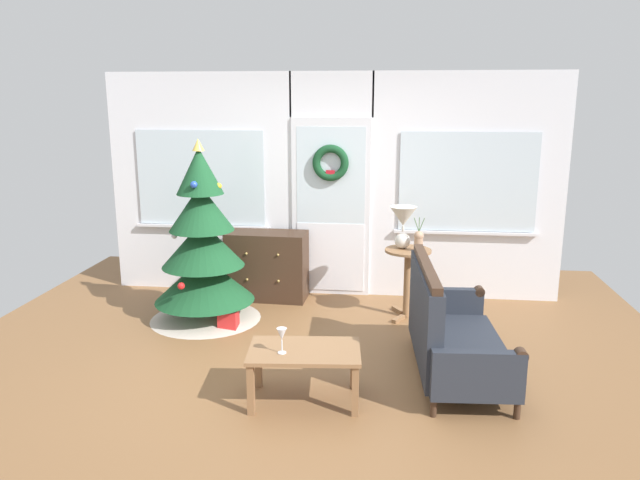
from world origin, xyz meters
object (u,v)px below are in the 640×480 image
object	(u,v)px
dresser_cabinet	(267,265)
table_lamp	(403,222)
side_table	(407,269)
gift_box	(228,320)
settee_sofa	(447,332)
coffee_table	(304,357)
flower_vase	(419,240)
wine_glass	(282,335)
christmas_tree	(203,253)

from	to	relation	value
dresser_cabinet	table_lamp	bearing A→B (deg)	-14.66
side_table	gift_box	bearing A→B (deg)	-162.92
side_table	table_lamp	bearing A→B (deg)	146.31
settee_sofa	coffee_table	distance (m)	1.26
side_table	flower_vase	xyz separation A→B (m)	(0.10, -0.06, 0.33)
flower_vase	wine_glass	distance (m)	2.25
dresser_cabinet	flower_vase	size ratio (longest dim) A/B	2.62
dresser_cabinet	side_table	distance (m)	1.64
settee_sofa	christmas_tree	bearing A→B (deg)	156.55
christmas_tree	dresser_cabinet	distance (m)	0.96
table_lamp	flower_vase	xyz separation A→B (m)	(0.16, -0.10, -0.17)
gift_box	coffee_table	bearing A→B (deg)	-55.00
flower_vase	wine_glass	world-z (taller)	flower_vase
coffee_table	wine_glass	bearing A→B (deg)	-150.77
coffee_table	table_lamp	bearing A→B (deg)	69.17
coffee_table	gift_box	bearing A→B (deg)	125.00
dresser_cabinet	wine_glass	world-z (taller)	dresser_cabinet
settee_sofa	flower_vase	xyz separation A→B (m)	(-0.20, 1.28, 0.48)
wine_glass	gift_box	world-z (taller)	wine_glass
dresser_cabinet	coffee_table	size ratio (longest dim) A/B	1.04
table_lamp	wine_glass	xyz separation A→B (m)	(-0.91, -2.06, -0.46)
christmas_tree	flower_vase	world-z (taller)	christmas_tree
christmas_tree	gift_box	xyz separation A→B (m)	(0.31, -0.24, -0.61)
side_table	wine_glass	xyz separation A→B (m)	(-0.97, -2.02, 0.04)
wine_glass	flower_vase	bearing A→B (deg)	61.45
settee_sofa	side_table	xyz separation A→B (m)	(-0.30, 1.34, 0.14)
settee_sofa	gift_box	world-z (taller)	settee_sofa
table_lamp	flower_vase	bearing A→B (deg)	-32.01
side_table	flower_vase	world-z (taller)	flower_vase
dresser_cabinet	side_table	world-z (taller)	dresser_cabinet
flower_vase	gift_box	world-z (taller)	flower_vase
christmas_tree	settee_sofa	size ratio (longest dim) A/B	1.19
table_lamp	side_table	bearing A→B (deg)	-33.69
flower_vase	settee_sofa	bearing A→B (deg)	-81.14
settee_sofa	wine_glass	xyz separation A→B (m)	(-1.26, -0.68, 0.18)
christmas_tree	table_lamp	world-z (taller)	christmas_tree
settee_sofa	gift_box	size ratio (longest dim) A/B	8.46
settee_sofa	coffee_table	xyz separation A→B (m)	(-1.11, -0.59, -0.02)
coffee_table	settee_sofa	bearing A→B (deg)	27.99
christmas_tree	dresser_cabinet	size ratio (longest dim) A/B	2.04
christmas_tree	side_table	world-z (taller)	christmas_tree
coffee_table	wine_glass	size ratio (longest dim) A/B	4.53
wine_glass	gift_box	size ratio (longest dim) A/B	1.05
side_table	gift_box	size ratio (longest dim) A/B	3.95
christmas_tree	side_table	bearing A→B (deg)	8.28
dresser_cabinet	flower_vase	distance (m)	1.81
settee_sofa	coffee_table	world-z (taller)	settee_sofa
dresser_cabinet	wine_glass	bearing A→B (deg)	-75.98
settee_sofa	wine_glass	bearing A→B (deg)	-151.85
christmas_tree	coffee_table	xyz separation A→B (m)	(1.28, -1.63, -0.35)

